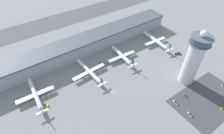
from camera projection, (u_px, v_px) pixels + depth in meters
name	position (u px, v px, depth m)	size (l,w,h in m)	color
ground_plane	(113.00, 93.00, 158.67)	(1000.00, 1000.00, 0.00)	gray
terminal_building	(77.00, 47.00, 194.95)	(247.37, 25.00, 16.91)	#A3A8B2
runway_strip	(51.00, 23.00, 252.45)	(371.05, 44.00, 0.01)	#515154
control_tower	(194.00, 59.00, 152.27)	(17.95, 17.95, 55.22)	silver
parking_lot_surface	(208.00, 99.00, 153.12)	(64.00, 40.00, 0.01)	#424247
airplane_gate_alpha	(35.00, 95.00, 151.18)	(32.89, 41.98, 12.20)	silver
airplane_gate_bravo	(90.00, 72.00, 172.71)	(36.53, 44.04, 11.61)	white
airplane_gate_charlie	(122.00, 56.00, 190.70)	(33.60, 38.73, 13.28)	silver
airplane_gate_delta	(156.00, 41.00, 211.70)	(30.66, 45.64, 13.08)	white
service_truck_catering	(43.00, 105.00, 147.31)	(7.90, 7.15, 2.89)	black
service_truck_fuel	(178.00, 54.00, 199.33)	(7.08, 5.20, 2.42)	black
service_truck_baggage	(102.00, 64.00, 185.86)	(6.89, 6.14, 2.58)	black
car_silver_sedan	(186.00, 96.00, 155.32)	(1.96, 4.41, 1.38)	black
car_maroon_suv	(176.00, 103.00, 149.99)	(1.76, 4.79, 1.59)	black
car_black_suv	(223.00, 110.00, 144.64)	(1.95, 4.59, 1.39)	black
car_white_wagon	(190.00, 114.00, 141.63)	(1.93, 4.43, 1.49)	black
car_navy_sedan	(224.00, 86.00, 163.32)	(1.88, 4.16, 1.59)	black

